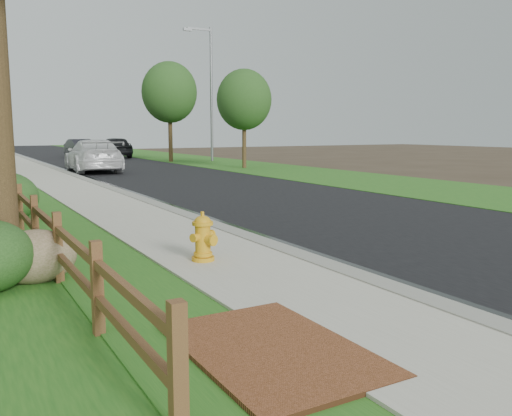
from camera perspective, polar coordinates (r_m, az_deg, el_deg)
ground at (r=7.71m, az=11.98°, el=-9.26°), size 120.00×120.00×0.00m
road at (r=41.64m, az=-16.40°, el=4.75°), size 8.00×90.00×0.02m
curb at (r=40.88m, az=-22.15°, el=4.49°), size 0.40×90.00×0.12m
wet_gutter at (r=40.93m, az=-21.66°, el=4.46°), size 0.50×90.00×0.00m
sidewalk at (r=40.73m, az=-23.97°, el=4.36°), size 2.20×90.00×0.10m
verge_far at (r=43.74m, az=-7.54°, el=5.17°), size 6.00×90.00×0.04m
brick_patch at (r=5.70m, az=1.69°, el=-14.91°), size 1.60×2.40×0.11m
ranch_fence at (r=12.06m, az=-22.99°, el=-0.42°), size 0.12×16.92×1.10m
fire_hydrant at (r=9.18m, az=-5.59°, el=-3.18°), size 0.55×0.45×0.84m
white_suv at (r=31.05m, az=-16.77°, el=5.30°), size 2.80×6.18×1.76m
dark_car_mid at (r=46.61m, az=-14.61°, el=6.23°), size 2.27×5.15×1.72m
dark_car_far at (r=47.00m, az=-17.90°, el=5.99°), size 2.05×4.76×1.52m
streetlight at (r=40.12m, az=-4.97°, el=12.64°), size 2.20×0.24×9.54m
boulder at (r=8.79m, az=-22.26°, el=-4.77°), size 1.29×1.01×0.82m
shrub_c at (r=14.57m, az=-25.37°, el=0.97°), size 1.96×1.96×1.31m
tree_near_right at (r=32.53m, az=-1.26°, el=11.32°), size 3.25×3.25×5.85m
tree_mid_right at (r=39.50m, az=-9.10°, el=11.92°), size 3.90×3.90×7.07m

